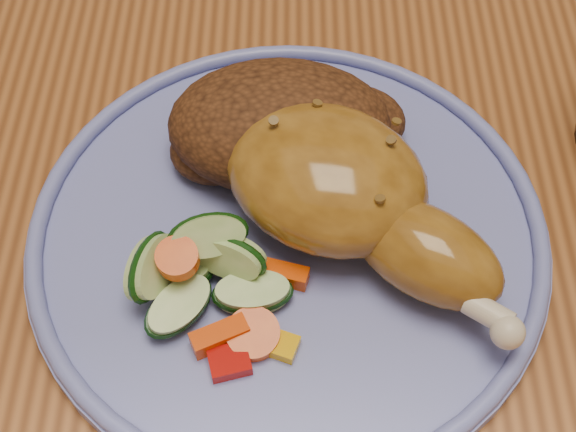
{
  "coord_description": "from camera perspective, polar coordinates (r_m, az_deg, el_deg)",
  "views": [
    {
      "loc": [
        -0.04,
        -0.31,
        1.15
      ],
      "look_at": [
        -0.04,
        -0.05,
        0.78
      ],
      "focal_mm": 50.0,
      "sensor_mm": 36.0,
      "label": 1
    }
  ],
  "objects": [
    {
      "name": "vegetable_pile",
      "position": [
        0.43,
        -5.94,
        -4.42
      ],
      "size": [
        0.11,
        0.1,
        0.05
      ],
      "color": "#A50A05",
      "rests_on": "plate"
    },
    {
      "name": "chicken_leg",
      "position": [
        0.44,
        4.43,
        1.47
      ],
      "size": [
        0.18,
        0.17,
        0.06
      ],
      "color": "#9A6720",
      "rests_on": "plate"
    },
    {
      "name": "plate_rim",
      "position": [
        0.46,
        -0.0,
        -0.71
      ],
      "size": [
        0.3,
        0.3,
        0.01
      ],
      "primitive_type": "torus",
      "color": "#6770BD",
      "rests_on": "plate"
    },
    {
      "name": "plate",
      "position": [
        0.47,
        -0.0,
        -1.47
      ],
      "size": [
        0.3,
        0.3,
        0.01
      ],
      "primitive_type": "cylinder",
      "color": "#6770BD",
      "rests_on": "dining_table"
    },
    {
      "name": "dining_table",
      "position": [
        0.57,
        3.82,
        -1.87
      ],
      "size": [
        0.9,
        1.4,
        0.75
      ],
      "color": "brown",
      "rests_on": "ground"
    },
    {
      "name": "rice_pilaf",
      "position": [
        0.48,
        -0.27,
        6.37
      ],
      "size": [
        0.14,
        0.1,
        0.06
      ],
      "color": "#4E2913",
      "rests_on": "plate"
    }
  ]
}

